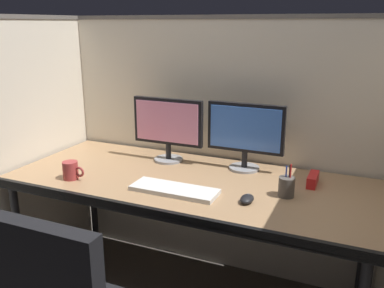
{
  "coord_description": "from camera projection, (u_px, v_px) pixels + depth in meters",
  "views": [
    {
      "loc": [
        0.82,
        -1.54,
        1.53
      ],
      "look_at": [
        0.0,
        0.35,
        0.92
      ],
      "focal_mm": 38.47,
      "sensor_mm": 36.0,
      "label": 1
    }
  ],
  "objects": [
    {
      "name": "monitor_right",
      "position": [
        245.0,
        132.0,
        2.25
      ],
      "size": [
        0.43,
        0.17,
        0.37
      ],
      "color": "gray",
      "rests_on": "desk"
    },
    {
      "name": "cubicle_partition_left",
      "position": [
        28.0,
        153.0,
        2.44
      ],
      "size": [
        0.06,
        1.41,
        1.57
      ],
      "color": "beige",
      "rests_on": "ground"
    },
    {
      "name": "computer_mouse",
      "position": [
        247.0,
        199.0,
        1.88
      ],
      "size": [
        0.06,
        0.1,
        0.04
      ],
      "color": "black",
      "rests_on": "desk"
    },
    {
      "name": "monitor_left",
      "position": [
        168.0,
        125.0,
        2.39
      ],
      "size": [
        0.43,
        0.17,
        0.37
      ],
      "color": "gray",
      "rests_on": "desk"
    },
    {
      "name": "coffee_mug",
      "position": [
        71.0,
        170.0,
        2.15
      ],
      "size": [
        0.13,
        0.08,
        0.09
      ],
      "color": "#993333",
      "rests_on": "desk"
    },
    {
      "name": "red_stapler",
      "position": [
        313.0,
        180.0,
        2.08
      ],
      "size": [
        0.04,
        0.15,
        0.06
      ],
      "primitive_type": "cube",
      "color": "red",
      "rests_on": "desk"
    },
    {
      "name": "desk",
      "position": [
        187.0,
        189.0,
        2.16
      ],
      "size": [
        1.9,
        0.8,
        0.74
      ],
      "color": "#997551",
      "rests_on": "ground"
    },
    {
      "name": "keyboard_main",
      "position": [
        174.0,
        190.0,
        1.99
      ],
      "size": [
        0.43,
        0.15,
        0.02
      ],
      "primitive_type": "cube",
      "color": "silver",
      "rests_on": "desk"
    },
    {
      "name": "pen_cup",
      "position": [
        287.0,
        187.0,
        1.93
      ],
      "size": [
        0.08,
        0.08,
        0.16
      ],
      "color": "#4C4742",
      "rests_on": "desk"
    },
    {
      "name": "cubicle_partition_rear",
      "position": [
        217.0,
        148.0,
        2.54
      ],
      "size": [
        2.21,
        0.06,
        1.57
      ],
      "color": "beige",
      "rests_on": "ground"
    }
  ]
}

